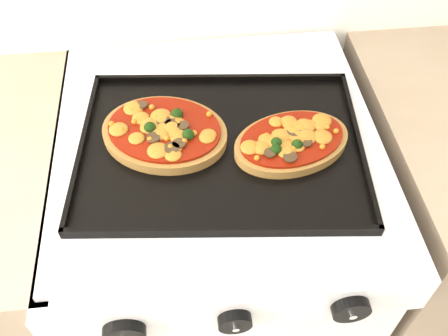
{
  "coord_description": "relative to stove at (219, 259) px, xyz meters",
  "views": [
    {
      "loc": [
        -0.08,
        1.07,
        1.57
      ],
      "look_at": [
        -0.02,
        1.61,
        0.92
      ],
      "focal_mm": 40.0,
      "sensor_mm": 36.0,
      "label": 1
    }
  ],
  "objects": [
    {
      "name": "knob_center",
      "position": [
        -0.01,
        -0.33,
        0.4
      ],
      "size": [
        0.05,
        0.02,
        0.05
      ],
      "primitive_type": "cylinder",
      "rotation": [
        1.57,
        0.0,
        0.0
      ],
      "color": "black",
      "rests_on": "control_panel"
    },
    {
      "name": "pizza_left",
      "position": [
        -0.09,
        -0.01,
        0.48
      ],
      "size": [
        0.27,
        0.24,
        0.03
      ],
      "primitive_type": null,
      "rotation": [
        0.0,
        0.0,
        -0.34
      ],
      "color": "olive",
      "rests_on": "baking_tray"
    },
    {
      "name": "control_panel",
      "position": [
        0.0,
        -0.31,
        0.4
      ],
      "size": [
        0.6,
        0.02,
        0.09
      ],
      "primitive_type": "cube",
      "color": "white",
      "rests_on": "stove"
    },
    {
      "name": "pizza_right",
      "position": [
        0.13,
        -0.05,
        0.48
      ],
      "size": [
        0.23,
        0.18,
        0.03
      ],
      "primitive_type": null,
      "rotation": [
        0.0,
        0.0,
        0.24
      ],
      "color": "olive",
      "rests_on": "baking_tray"
    },
    {
      "name": "baking_tray",
      "position": [
        0.0,
        -0.04,
        0.47
      ],
      "size": [
        0.53,
        0.41,
        0.02
      ],
      "primitive_type": "cube",
      "rotation": [
        0.0,
        0.0,
        -0.1
      ],
      "color": "black",
      "rests_on": "stove"
    },
    {
      "name": "knob_left",
      "position": [
        -0.17,
        -0.33,
        0.4
      ],
      "size": [
        0.06,
        0.02,
        0.06
      ],
      "primitive_type": "cylinder",
      "rotation": [
        1.57,
        0.0,
        0.0
      ],
      "color": "black",
      "rests_on": "control_panel"
    },
    {
      "name": "stove",
      "position": [
        0.0,
        0.0,
        0.0
      ],
      "size": [
        0.6,
        0.6,
        0.91
      ],
      "primitive_type": "cube",
      "color": "white",
      "rests_on": "floor"
    },
    {
      "name": "knob_right",
      "position": [
        0.17,
        -0.33,
        0.4
      ],
      "size": [
        0.06,
        0.02,
        0.06
      ],
      "primitive_type": "cylinder",
      "rotation": [
        1.57,
        0.0,
        0.0
      ],
      "color": "black",
      "rests_on": "control_panel"
    }
  ]
}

